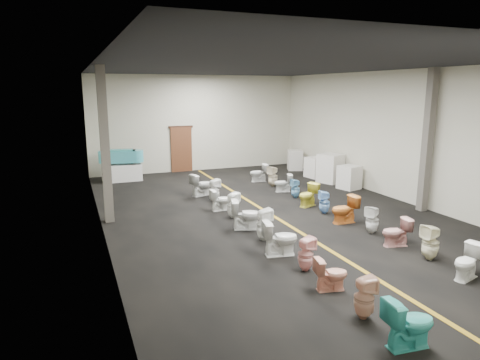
% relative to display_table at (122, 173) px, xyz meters
% --- Properties ---
extents(floor, '(16.00, 16.00, 0.00)m').
position_rel_display_table_xyz_m(floor, '(3.70, -6.81, -0.36)').
color(floor, black).
rests_on(floor, ground).
extents(ceiling, '(16.00, 16.00, 0.00)m').
position_rel_display_table_xyz_m(ceiling, '(3.70, -6.81, 4.14)').
color(ceiling, black).
rests_on(ceiling, ground).
extents(wall_back, '(10.00, 0.00, 10.00)m').
position_rel_display_table_xyz_m(wall_back, '(3.70, 1.19, 1.89)').
color(wall_back, '#BBB8A0').
rests_on(wall_back, ground).
extents(wall_left, '(0.00, 16.00, 16.00)m').
position_rel_display_table_xyz_m(wall_left, '(-1.30, -6.81, 1.89)').
color(wall_left, '#BBB8A0').
rests_on(wall_left, ground).
extents(wall_right, '(0.00, 16.00, 16.00)m').
position_rel_display_table_xyz_m(wall_right, '(8.70, -6.81, 1.89)').
color(wall_right, '#BBB8A0').
rests_on(wall_right, ground).
extents(aisle_stripe, '(0.12, 15.60, 0.01)m').
position_rel_display_table_xyz_m(aisle_stripe, '(3.70, -6.81, -0.35)').
color(aisle_stripe, '#987116').
rests_on(aisle_stripe, floor).
extents(back_door, '(1.00, 0.10, 2.10)m').
position_rel_display_table_xyz_m(back_door, '(2.90, 1.13, 0.69)').
color(back_door, '#562D19').
rests_on(back_door, floor).
extents(door_frame, '(1.15, 0.08, 0.10)m').
position_rel_display_table_xyz_m(door_frame, '(2.90, 1.14, 1.76)').
color(door_frame, '#331C11').
rests_on(door_frame, back_door).
extents(column_left, '(0.25, 0.25, 4.50)m').
position_rel_display_table_xyz_m(column_left, '(-1.05, -5.81, 1.89)').
color(column_left, '#59544C').
rests_on(column_left, floor).
extents(column_right, '(0.25, 0.25, 4.50)m').
position_rel_display_table_xyz_m(column_right, '(8.45, -8.31, 1.89)').
color(column_right, '#59544C').
rests_on(column_right, floor).
extents(display_table, '(1.61, 0.83, 0.71)m').
position_rel_display_table_xyz_m(display_table, '(0.00, 0.00, 0.00)').
color(display_table, white).
rests_on(display_table, floor).
extents(bathtub, '(1.84, 0.88, 0.55)m').
position_rel_display_table_xyz_m(bathtub, '(-0.00, 0.00, 0.71)').
color(bathtub, teal).
rests_on(bathtub, display_table).
extents(appliance_crate_a, '(0.87, 0.87, 0.92)m').
position_rel_display_table_xyz_m(appliance_crate_a, '(8.10, -4.88, 0.10)').
color(appliance_crate_a, silver).
rests_on(appliance_crate_a, floor).
extents(appliance_crate_b, '(1.13, 1.13, 1.19)m').
position_rel_display_table_xyz_m(appliance_crate_b, '(8.10, -3.56, 0.24)').
color(appliance_crate_b, silver).
rests_on(appliance_crate_b, floor).
extents(appliance_crate_c, '(0.89, 0.89, 0.89)m').
position_rel_display_table_xyz_m(appliance_crate_c, '(8.10, -2.45, 0.09)').
color(appliance_crate_c, silver).
rests_on(appliance_crate_c, floor).
extents(appliance_crate_d, '(0.87, 0.87, 0.96)m').
position_rel_display_table_xyz_m(appliance_crate_d, '(8.10, -0.53, 0.12)').
color(appliance_crate_d, silver).
rests_on(appliance_crate_d, floor).
extents(toilet_left_0, '(0.82, 0.52, 0.80)m').
position_rel_display_table_xyz_m(toilet_left_0, '(2.56, -14.05, 0.04)').
color(toilet_left_0, teal).
rests_on(toilet_left_0, floor).
extents(toilet_left_1, '(0.40, 0.39, 0.76)m').
position_rel_display_table_xyz_m(toilet_left_1, '(2.46, -13.11, 0.02)').
color(toilet_left_1, tan).
rests_on(toilet_left_1, floor).
extents(toilet_left_2, '(0.71, 0.49, 0.66)m').
position_rel_display_table_xyz_m(toilet_left_2, '(2.54, -12.01, -0.03)').
color(toilet_left_2, '#EEA187').
rests_on(toilet_left_2, floor).
extents(toilet_left_3, '(0.40, 0.40, 0.75)m').
position_rel_display_table_xyz_m(toilet_left_3, '(2.55, -11.03, 0.02)').
color(toilet_left_3, '#F3AEA8').
rests_on(toilet_left_3, floor).
extents(toilet_left_4, '(0.89, 0.61, 0.84)m').
position_rel_display_table_xyz_m(toilet_left_4, '(2.44, -10.03, 0.06)').
color(toilet_left_4, white).
rests_on(toilet_left_4, floor).
extents(toilet_left_5, '(0.39, 0.38, 0.85)m').
position_rel_display_table_xyz_m(toilet_left_5, '(2.52, -8.97, 0.07)').
color(toilet_left_5, white).
rests_on(toilet_left_5, floor).
extents(toilet_left_6, '(0.92, 0.69, 0.84)m').
position_rel_display_table_xyz_m(toilet_left_6, '(2.44, -7.96, 0.06)').
color(toilet_left_6, white).
rests_on(toilet_left_6, floor).
extents(toilet_left_7, '(0.47, 0.46, 0.79)m').
position_rel_display_table_xyz_m(toilet_left_7, '(2.48, -6.80, 0.04)').
color(toilet_left_7, white).
rests_on(toilet_left_7, floor).
extents(toilet_left_8, '(0.69, 0.40, 0.69)m').
position_rel_display_table_xyz_m(toilet_left_8, '(2.41, -5.90, -0.01)').
color(toilet_left_8, white).
rests_on(toilet_left_8, floor).
extents(toilet_left_9, '(0.45, 0.44, 0.80)m').
position_rel_display_table_xyz_m(toilet_left_9, '(2.57, -4.75, 0.04)').
color(toilet_left_9, white).
rests_on(toilet_left_9, floor).
extents(toilet_left_10, '(0.90, 0.67, 0.82)m').
position_rel_display_table_xyz_m(toilet_left_10, '(2.40, -3.78, 0.05)').
color(toilet_left_10, silver).
rests_on(toilet_left_10, floor).
extents(toilet_right_1, '(0.81, 0.59, 0.74)m').
position_rel_display_table_xyz_m(toilet_right_1, '(5.42, -12.63, 0.01)').
color(toilet_right_1, white).
rests_on(toilet_right_1, floor).
extents(toilet_right_2, '(0.39, 0.38, 0.83)m').
position_rel_display_table_xyz_m(toilet_right_2, '(5.50, -11.56, 0.06)').
color(toilet_right_2, '#F1ECC8').
rests_on(toilet_right_2, floor).
extents(toilet_right_3, '(0.77, 0.53, 0.72)m').
position_rel_display_table_xyz_m(toilet_right_3, '(5.40, -10.57, 0.00)').
color(toilet_right_3, '#D69691').
rests_on(toilet_right_3, floor).
extents(toilet_right_4, '(0.46, 0.45, 0.77)m').
position_rel_display_table_xyz_m(toilet_right_4, '(5.47, -9.56, 0.03)').
color(toilet_right_4, white).
rests_on(toilet_right_4, floor).
extents(toilet_right_5, '(0.80, 0.45, 0.81)m').
position_rel_display_table_xyz_m(toilet_right_5, '(5.32, -8.51, 0.05)').
color(toilet_right_5, orange).
rests_on(toilet_right_5, floor).
extents(toilet_right_6, '(0.41, 0.41, 0.74)m').
position_rel_display_table_xyz_m(toilet_right_6, '(5.31, -7.47, 0.01)').
color(toilet_right_6, '#81B5EA').
rests_on(toilet_right_6, floor).
extents(toilet_right_7, '(0.86, 0.68, 0.77)m').
position_rel_display_table_xyz_m(toilet_right_7, '(5.28, -6.53, 0.03)').
color(toilet_right_7, yellow).
rests_on(toilet_right_7, floor).
extents(toilet_right_8, '(0.33, 0.33, 0.69)m').
position_rel_display_table_xyz_m(toilet_right_8, '(5.44, -5.37, -0.01)').
color(toilet_right_8, '#6DABD0').
rests_on(toilet_right_8, floor).
extents(toilet_right_9, '(0.75, 0.54, 0.69)m').
position_rel_display_table_xyz_m(toilet_right_9, '(5.46, -4.37, -0.01)').
color(toilet_right_9, silver).
rests_on(toilet_right_9, floor).
extents(toilet_right_10, '(0.49, 0.48, 0.83)m').
position_rel_display_table_xyz_m(toilet_right_10, '(5.50, -3.41, 0.06)').
color(toilet_right_10, beige).
rests_on(toilet_right_10, floor).
extents(toilet_right_11, '(0.77, 0.48, 0.75)m').
position_rel_display_table_xyz_m(toilet_right_11, '(5.36, -2.33, 0.02)').
color(toilet_right_11, silver).
rests_on(toilet_right_11, floor).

